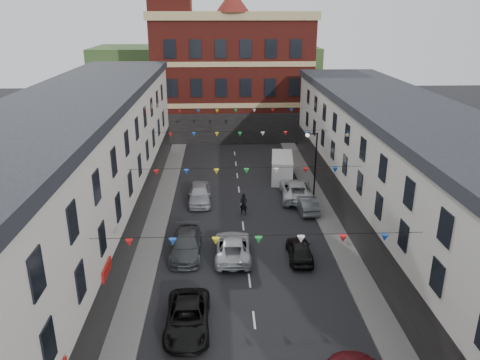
{
  "coord_description": "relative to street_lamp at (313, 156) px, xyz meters",
  "views": [
    {
      "loc": [
        -1.73,
        -25.54,
        16.06
      ],
      "look_at": [
        -0.31,
        6.54,
        4.41
      ],
      "focal_mm": 35.0,
      "sensor_mm": 36.0,
      "label": 1
    }
  ],
  "objects": [
    {
      "name": "ground",
      "position": [
        -6.55,
        -14.0,
        -3.9
      ],
      "size": [
        160.0,
        160.0,
        0.0
      ],
      "primitive_type": "plane",
      "color": "black",
      "rests_on": "ground"
    },
    {
      "name": "pavement_left",
      "position": [
        -13.45,
        -12.0,
        -3.83
      ],
      "size": [
        1.8,
        64.0,
        0.15
      ],
      "primitive_type": "cube",
      "color": "#605E5B",
      "rests_on": "ground"
    },
    {
      "name": "pavement_right",
      "position": [
        0.35,
        -12.0,
        -3.83
      ],
      "size": [
        1.8,
        64.0,
        0.15
      ],
      "primitive_type": "cube",
      "color": "#605E5B",
      "rests_on": "ground"
    },
    {
      "name": "terrace_left",
      "position": [
        -18.33,
        -13.0,
        1.44
      ],
      "size": [
        8.4,
        56.0,
        10.7
      ],
      "color": "silver",
      "rests_on": "ground"
    },
    {
      "name": "terrace_right",
      "position": [
        5.23,
        -13.0,
        0.95
      ],
      "size": [
        8.4,
        56.0,
        9.7
      ],
      "color": "beige",
      "rests_on": "ground"
    },
    {
      "name": "civic_building",
      "position": [
        -6.55,
        23.95,
        4.23
      ],
      "size": [
        20.6,
        13.3,
        18.5
      ],
      "color": "maroon",
      "rests_on": "ground"
    },
    {
      "name": "clock_tower",
      "position": [
        -14.05,
        21.0,
        11.03
      ],
      "size": [
        5.6,
        5.6,
        30.0
      ],
      "color": "maroon",
      "rests_on": "ground"
    },
    {
      "name": "distant_hill",
      "position": [
        -10.55,
        48.0,
        1.1
      ],
      "size": [
        40.0,
        14.0,
        10.0
      ],
      "primitive_type": "cube",
      "color": "#304F25",
      "rests_on": "ground"
    },
    {
      "name": "street_lamp",
      "position": [
        0.0,
        0.0,
        0.0
      ],
      "size": [
        1.1,
        0.36,
        6.0
      ],
      "color": "black",
      "rests_on": "ground"
    },
    {
      "name": "car_left_c",
      "position": [
        -10.15,
        -18.58,
        -3.2
      ],
      "size": [
        2.37,
        5.06,
        1.4
      ],
      "primitive_type": "imported",
      "rotation": [
        0.0,
        0.0,
        0.01
      ],
      "color": "black",
      "rests_on": "ground"
    },
    {
      "name": "car_left_d",
      "position": [
        -10.73,
        -10.38,
        -3.15
      ],
      "size": [
        2.18,
        5.23,
        1.51
      ],
      "primitive_type": "imported",
      "rotation": [
        0.0,
        0.0,
        -0.01
      ],
      "color": "#3B3E42",
      "rests_on": "ground"
    },
    {
      "name": "car_left_e",
      "position": [
        -10.15,
        -1.0,
        -3.08
      ],
      "size": [
        2.02,
        4.85,
        1.64
      ],
      "primitive_type": "imported",
      "rotation": [
        0.0,
        0.0,
        0.02
      ],
      "color": "#9C9EA5",
      "rests_on": "ground"
    },
    {
      "name": "car_right_d",
      "position": [
        -2.95,
        -11.36,
        -3.23
      ],
      "size": [
        1.68,
        3.99,
        1.35
      ],
      "primitive_type": "imported",
      "rotation": [
        0.0,
        0.0,
        3.12
      ],
      "color": "black",
      "rests_on": "ground"
    },
    {
      "name": "car_right_e",
      "position": [
        -1.05,
        -3.3,
        -3.23
      ],
      "size": [
        1.65,
        4.16,
        1.35
      ],
      "primitive_type": "imported",
      "rotation": [
        0.0,
        0.0,
        3.2
      ],
      "color": "#54575C",
      "rests_on": "ground"
    },
    {
      "name": "car_right_f",
      "position": [
        -1.47,
        -0.33,
        -3.09
      ],
      "size": [
        3.04,
        6.0,
        1.63
      ],
      "primitive_type": "imported",
      "rotation": [
        0.0,
        0.0,
        3.08
      ],
      "color": "silver",
      "rests_on": "ground"
    },
    {
      "name": "moving_car",
      "position": [
        -7.51,
        -10.84,
        -3.17
      ],
      "size": [
        2.53,
        5.31,
        1.46
      ],
      "primitive_type": "imported",
      "rotation": [
        0.0,
        0.0,
        3.12
      ],
      "color": "#B5B9BD",
      "rests_on": "ground"
    },
    {
      "name": "white_van",
      "position": [
        -2.08,
        4.97,
        -2.73
      ],
      "size": [
        2.65,
        5.52,
        2.35
      ],
      "primitive_type": "cube",
      "rotation": [
        0.0,
        0.0,
        -0.12
      ],
      "color": "white",
      "rests_on": "ground"
    },
    {
      "name": "pedestrian",
      "position": [
        -6.4,
        -3.8,
        -2.97
      ],
      "size": [
        0.8,
        0.69,
        1.86
      ],
      "primitive_type": "imported",
      "rotation": [
        0.0,
        0.0,
        -0.42
      ],
      "color": "black",
      "rests_on": "ground"
    }
  ]
}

